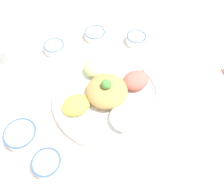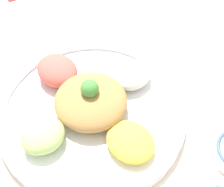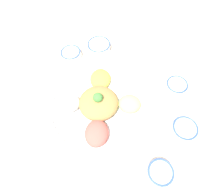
% 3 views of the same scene
% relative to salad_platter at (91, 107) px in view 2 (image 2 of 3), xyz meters
% --- Properties ---
extents(ground_plane, '(2.40, 2.40, 0.00)m').
position_rel_salad_platter_xyz_m(ground_plane, '(-0.03, 0.03, -0.03)').
color(ground_plane, silver).
extents(salad_platter, '(0.41, 0.41, 0.11)m').
position_rel_salad_platter_xyz_m(salad_platter, '(0.00, 0.00, 0.00)').
color(salad_platter, white).
rests_on(salad_platter, ground_plane).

